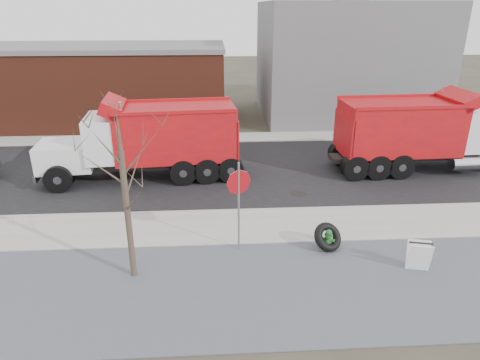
{
  "coord_description": "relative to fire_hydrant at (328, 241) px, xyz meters",
  "views": [
    {
      "loc": [
        -0.63,
        -13.81,
        7.64
      ],
      "look_at": [
        0.3,
        1.53,
        1.4
      ],
      "focal_mm": 32.0,
      "sensor_mm": 36.0,
      "label": 1
    }
  ],
  "objects": [
    {
      "name": "sandwich_board",
      "position": [
        2.48,
        -1.34,
        0.15
      ],
      "size": [
        0.78,
        0.58,
        0.97
      ],
      "rotation": [
        0.0,
        0.0,
        -0.23
      ],
      "color": "white",
      "rests_on": "ground"
    },
    {
      "name": "curb",
      "position": [
        -3.08,
        3.06,
        -0.3
      ],
      "size": [
        60.0,
        0.15,
        0.11
      ],
      "primitive_type": "cube",
      "color": "#9E9B93",
      "rests_on": "ground"
    },
    {
      "name": "road",
      "position": [
        -3.08,
        7.81,
        -0.35
      ],
      "size": [
        60.0,
        9.4,
        0.02
      ],
      "primitive_type": "cube",
      "color": "black",
      "rests_on": "ground"
    },
    {
      "name": "gravel_verge",
      "position": [
        -3.08,
        -1.99,
        -0.34
      ],
      "size": [
        60.0,
        5.0,
        0.03
      ],
      "primitive_type": "cube",
      "color": "slate",
      "rests_on": "ground"
    },
    {
      "name": "truck_tire",
      "position": [
        -0.0,
        0.09,
        0.09
      ],
      "size": [
        1.31,
        1.25,
        0.96
      ],
      "color": "black",
      "rests_on": "ground"
    },
    {
      "name": "dump_truck_red_b",
      "position": [
        -6.76,
        7.05,
        1.62
      ],
      "size": [
        9.38,
        3.44,
        3.88
      ],
      "rotation": [
        0.0,
        0.0,
        3.23
      ],
      "color": "black",
      "rests_on": "ground"
    },
    {
      "name": "stop_sign",
      "position": [
        -2.99,
        0.23,
        1.75
      ],
      "size": [
        0.8,
        0.35,
        3.14
      ],
      "rotation": [
        0.0,
        0.0,
        0.0
      ],
      "color": "gray",
      "rests_on": "ground"
    },
    {
      "name": "ground",
      "position": [
        -3.08,
        1.51,
        -0.36
      ],
      "size": [
        120.0,
        120.0,
        0.0
      ],
      "primitive_type": "plane",
      "color": "#383328",
      "rests_on": "ground"
    },
    {
      "name": "sidewalk",
      "position": [
        -3.08,
        1.76,
        -0.33
      ],
      "size": [
        60.0,
        2.5,
        0.06
      ],
      "primitive_type": "cube",
      "color": "#9E9B93",
      "rests_on": "ground"
    },
    {
      "name": "dump_truck_red_a",
      "position": [
        6.53,
        7.4,
        1.63
      ],
      "size": [
        9.84,
        3.03,
        3.91
      ],
      "rotation": [
        0.0,
        0.0,
        0.04
      ],
      "color": "black",
      "rests_on": "ground"
    },
    {
      "name": "fire_hydrant",
      "position": [
        0.0,
        0.0,
        0.0
      ],
      "size": [
        0.44,
        0.44,
        0.78
      ],
      "rotation": [
        0.0,
        0.0,
        -0.42
      ],
      "color": "#296626",
      "rests_on": "ground"
    },
    {
      "name": "building_brick",
      "position": [
        -13.08,
        18.51,
        2.3
      ],
      "size": [
        20.2,
        8.2,
        5.3
      ],
      "color": "maroon",
      "rests_on": "ground"
    },
    {
      "name": "building_grey",
      "position": [
        5.92,
        19.51,
        3.64
      ],
      "size": [
        12.0,
        10.0,
        8.0
      ],
      "color": "slate",
      "rests_on": "ground"
    },
    {
      "name": "far_sidewalk",
      "position": [
        -3.08,
        13.51,
        -0.33
      ],
      "size": [
        60.0,
        2.0,
        0.06
      ],
      "primitive_type": "cube",
      "color": "#9E9B93",
      "rests_on": "ground"
    },
    {
      "name": "bare_tree",
      "position": [
        -6.28,
        -1.09,
        2.94
      ],
      "size": [
        3.2,
        3.2,
        5.2
      ],
      "color": "#382D23",
      "rests_on": "ground"
    }
  ]
}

